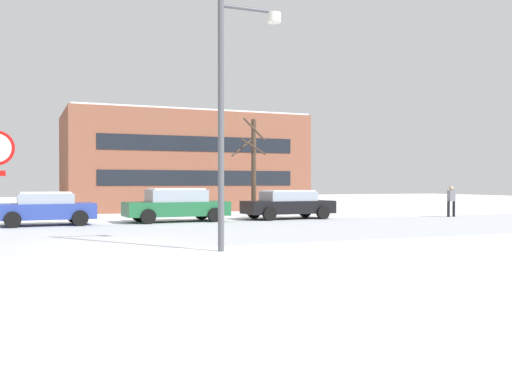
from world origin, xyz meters
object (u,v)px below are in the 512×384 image
at_px(parked_car_black, 288,204).
at_px(pedestrian_crossing, 451,199).
at_px(parked_car_blue, 45,208).
at_px(street_lamp, 231,100).
at_px(parked_car_green, 176,205).

bearing_deg(parked_car_black, pedestrian_crossing, -10.56).
distance_m(parked_car_blue, pedestrian_crossing, 19.64).
bearing_deg(pedestrian_crossing, parked_car_black, 169.44).
distance_m(street_lamp, pedestrian_crossing, 18.49).
relative_size(parked_car_black, pedestrian_crossing, 2.80).
relative_size(street_lamp, parked_car_black, 1.44).
distance_m(street_lamp, parked_car_blue, 12.31).
height_order(street_lamp, parked_car_green, street_lamp).
bearing_deg(parked_car_green, parked_car_blue, -178.95).
xyz_separation_m(parked_car_green, parked_car_black, (5.53, -0.04, -0.04)).
height_order(parked_car_green, pedestrian_crossing, pedestrian_crossing).
xyz_separation_m(street_lamp, parked_car_black, (6.97, 11.24, -3.14)).
relative_size(parked_car_blue, pedestrian_crossing, 2.49).
distance_m(parked_car_blue, parked_car_green, 5.53).
relative_size(street_lamp, pedestrian_crossing, 4.04).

